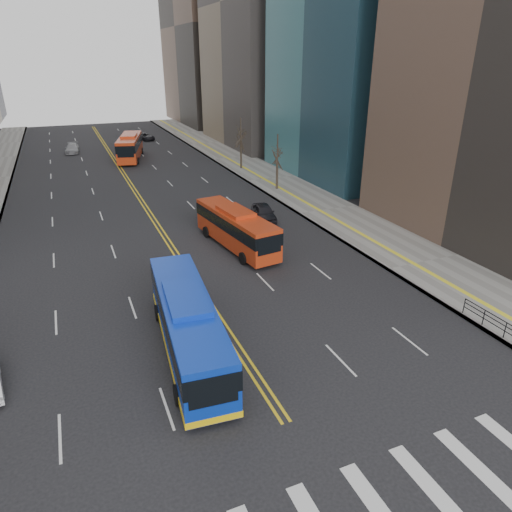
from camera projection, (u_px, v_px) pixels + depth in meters
sidewalk_right at (271, 179)px, 60.14m from camera, size 7.00×130.00×0.15m
centerline at (124, 175)px, 62.39m from camera, size 0.55×100.00×0.01m
pedestrian_railing at (506, 328)px, 25.80m from camera, size 0.06×6.06×1.02m
street_trees at (69, 179)px, 40.63m from camera, size 35.20×47.20×7.60m
blue_bus at (188, 323)px, 24.35m from camera, size 3.62×12.29×3.53m
red_bus_near at (236, 226)px, 38.07m from camera, size 3.86×10.80×3.37m
red_bus_far at (130, 146)px, 70.91m from camera, size 5.76×12.45×3.82m
car_dark_mid at (264, 212)px, 44.91m from camera, size 2.62×4.83×1.56m
car_silver at (72, 148)px, 76.17m from camera, size 2.60×5.30×1.48m
car_dark_far at (145, 137)px, 87.72m from camera, size 3.66×5.17×1.31m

